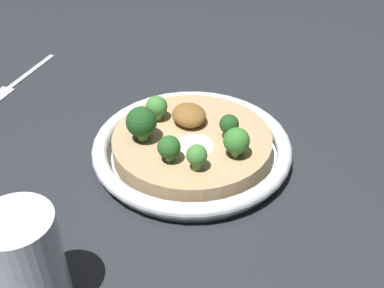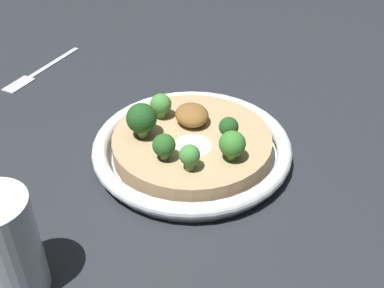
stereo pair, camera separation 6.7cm
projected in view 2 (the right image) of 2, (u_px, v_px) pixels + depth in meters
The scene contains 12 objects.
ground_plane at pixel (192, 157), 0.68m from camera, with size 6.00×6.00×0.00m, color #23262B.
risotto_bowl at pixel (192, 147), 0.67m from camera, with size 0.28×0.28×0.04m.
cheese_sprinkle at pixel (193, 141), 0.64m from camera, with size 0.05×0.05×0.01m.
crispy_onion_garnish at pixel (192, 115), 0.68m from camera, with size 0.05×0.05×0.03m.
broccoli_back at pixel (164, 146), 0.61m from camera, with size 0.03×0.03×0.04m.
broccoli_right at pixel (161, 105), 0.69m from camera, with size 0.03×0.03×0.04m.
broccoli_back_left at pixel (190, 156), 0.59m from camera, with size 0.03×0.03×0.04m.
broccoli_front at pixel (229, 128), 0.64m from camera, with size 0.03×0.03×0.04m.
broccoli_back_right at pixel (142, 119), 0.64m from camera, with size 0.04×0.04×0.05m.
broccoli_front_left at pixel (232, 144), 0.61m from camera, with size 0.03×0.03×0.04m.
drinking_glass at pixel (4, 248), 0.47m from camera, with size 0.07×0.07×0.12m.
fork_utensil at pixel (36, 73), 0.88m from camera, with size 0.14×0.16×0.00m.
Camera 2 is at (-0.49, 0.21, 0.42)m, focal length 45.00 mm.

